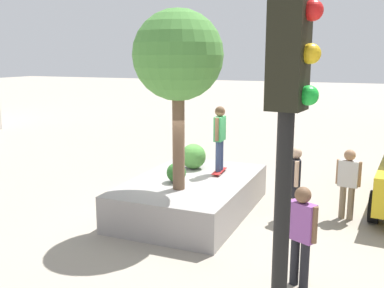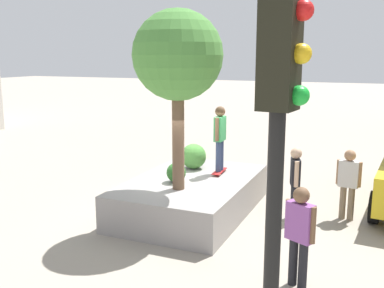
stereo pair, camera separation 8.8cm
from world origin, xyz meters
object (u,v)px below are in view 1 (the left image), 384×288
at_px(planter_ledge, 192,195).
at_px(traffic_light_corner, 285,184).
at_px(pedestrian_crossing, 348,179).
at_px(bystander_watching, 295,178).
at_px(passerby_with_bag, 301,230).
at_px(plaza_tree, 178,57).
at_px(skateboard, 219,171).
at_px(skateboarder, 220,134).

distance_m(planter_ledge, traffic_light_corner, 8.12).
height_order(traffic_light_corner, pedestrian_crossing, traffic_light_corner).
distance_m(bystander_watching, passerby_with_bag, 3.34).
height_order(plaza_tree, bystander_watching, plaza_tree).
bearing_deg(bystander_watching, plaza_tree, -59.14).
distance_m(plaza_tree, skateboard, 3.43).
distance_m(planter_ledge, passerby_with_bag, 4.20).
relative_size(bystander_watching, pedestrian_crossing, 1.02).
xyz_separation_m(bystander_watching, pedestrian_crossing, (-0.45, 1.19, -0.02)).
relative_size(planter_ledge, passerby_with_bag, 2.44).
bearing_deg(traffic_light_corner, bystander_watching, -171.37).
relative_size(traffic_light_corner, pedestrian_crossing, 2.53).
distance_m(skateboard, pedestrian_crossing, 3.22).
xyz_separation_m(skateboarder, pedestrian_crossing, (-0.23, 3.21, -0.93)).
bearing_deg(skateboarder, planter_ledge, -30.40).
xyz_separation_m(plaza_tree, bystander_watching, (-1.45, 2.43, -2.87)).
distance_m(planter_ledge, skateboarder, 1.75).
relative_size(plaza_tree, traffic_light_corner, 0.93).
relative_size(plaza_tree, skateboarder, 2.39).
bearing_deg(passerby_with_bag, pedestrian_crossing, 172.07).
distance_m(traffic_light_corner, pedestrian_crossing, 8.07).
xyz_separation_m(plaza_tree, pedestrian_crossing, (-1.90, 3.62, -2.90)).
bearing_deg(bystander_watching, skateboarder, -96.25).
height_order(planter_ledge, skateboard, skateboard).
height_order(skateboard, bystander_watching, bystander_watching).
xyz_separation_m(traffic_light_corner, passerby_with_bag, (-4.10, -0.45, -1.97)).
height_order(plaza_tree, skateboarder, plaza_tree).
relative_size(plaza_tree, passerby_with_bag, 2.28).
relative_size(traffic_light_corner, bystander_watching, 2.47).
bearing_deg(pedestrian_crossing, traffic_light_corner, -0.53).
xyz_separation_m(skateboard, pedestrian_crossing, (-0.23, 3.21, 0.07)).
bearing_deg(traffic_light_corner, pedestrian_crossing, 179.47).
bearing_deg(planter_ledge, plaza_tree, 2.70).
distance_m(plaza_tree, passerby_with_bag, 4.60).
bearing_deg(skateboarder, bystander_watching, 83.75).
relative_size(plaza_tree, pedestrian_crossing, 2.35).
bearing_deg(bystander_watching, traffic_light_corner, 8.63).
height_order(skateboard, skateboarder, skateboarder).
bearing_deg(passerby_with_bag, skateboarder, -142.42).
height_order(plaza_tree, skateboard, plaza_tree).
bearing_deg(plaza_tree, pedestrian_crossing, 117.66).
bearing_deg(pedestrian_crossing, bystander_watching, -69.47).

